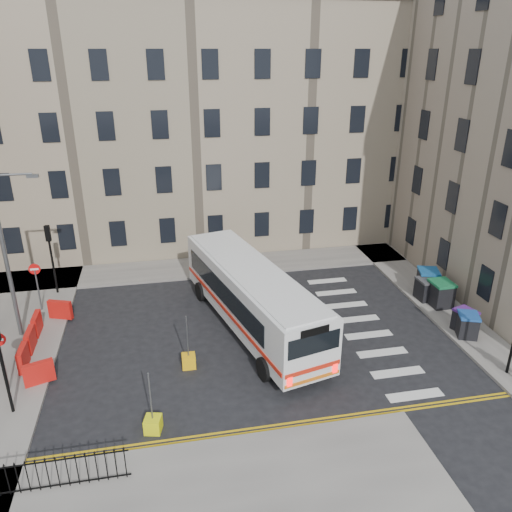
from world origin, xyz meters
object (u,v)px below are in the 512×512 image
object	(u,v)px
wheelie_bin_e	(428,281)
bollard_yellow	(189,361)
bollard_chevron	(153,424)
streetlamp	(5,256)
bus	(251,295)
wheelie_bin_d	(426,289)
wheelie_bin_c	(441,293)
wheelie_bin_b	(465,320)
wheelie_bin_a	(467,325)

from	to	relation	value
wheelie_bin_e	bollard_yellow	distance (m)	14.78
bollard_chevron	streetlamp	bearing A→B (deg)	128.55
bus	bollard_chevron	size ratio (longest dim) A/B	20.27
wheelie_bin_d	bollard_yellow	bearing A→B (deg)	-166.99
streetlamp	wheelie_bin_d	size ratio (longest dim) A/B	6.69
wheelie_bin_c	bus	bearing A→B (deg)	179.33
wheelie_bin_b	bollard_chevron	bearing A→B (deg)	177.08
wheelie_bin_d	bollard_chevron	xyz separation A→B (m)	(-15.18, -7.60, -0.46)
wheelie_bin_a	bollard_chevron	distance (m)	15.62
bollard_yellow	bollard_chevron	distance (m)	4.17
bollard_chevron	wheelie_bin_c	bearing A→B (deg)	23.45
bollard_chevron	wheelie_bin_e	bearing A→B (deg)	27.99
wheelie_bin_b	wheelie_bin_e	size ratio (longest dim) A/B	0.81
bollard_yellow	bus	bearing A→B (deg)	39.60
bus	wheelie_bin_d	distance (m)	10.27
bollard_yellow	wheelie_bin_b	bearing A→B (deg)	0.90
wheelie_bin_a	wheelie_bin_c	xyz separation A→B (m)	(0.39, 3.16, 0.12)
wheelie_bin_a	bollard_yellow	bearing A→B (deg)	-160.20
wheelie_bin_a	wheelie_bin_e	size ratio (longest dim) A/B	0.87
wheelie_bin_c	bollard_chevron	distance (m)	16.99
wheelie_bin_e	bus	bearing A→B (deg)	-154.40
wheelie_bin_a	wheelie_bin_c	bearing A→B (deg)	103.86
bus	wheelie_bin_e	xyz separation A→B (m)	(10.66, 1.66, -1.01)
wheelie_bin_b	bollard_chevron	world-z (taller)	wheelie_bin_b
wheelie_bin_b	wheelie_bin_d	bearing A→B (deg)	75.02
wheelie_bin_e	wheelie_bin_a	bearing A→B (deg)	-79.03
streetlamp	wheelie_bin_b	xyz separation A→B (m)	(21.73, -3.94, -3.62)
wheelie_bin_b	wheelie_bin_c	distance (m)	2.71
bus	wheelie_bin_b	xyz separation A→B (m)	(10.34, -2.61, -1.15)
streetlamp	bollard_yellow	xyz separation A→B (m)	(7.98, -4.15, -4.04)
wheelie_bin_c	wheelie_bin_e	bearing A→B (deg)	85.51
bollard_yellow	wheelie_bin_d	bearing A→B (deg)	15.45
streetlamp	wheelie_bin_e	bearing A→B (deg)	0.86
bollard_chevron	wheelie_bin_a	bearing A→B (deg)	13.33
streetlamp	bollard_chevron	world-z (taller)	streetlamp
streetlamp	bus	bearing A→B (deg)	-6.68
wheelie_bin_a	wheelie_bin_e	xyz separation A→B (m)	(0.48, 4.73, 0.11)
wheelie_bin_a	wheelie_bin_c	world-z (taller)	wheelie_bin_c
wheelie_bin_c	wheelie_bin_d	xyz separation A→B (m)	(-0.40, 0.84, -0.10)
streetlamp	wheelie_bin_a	world-z (taller)	streetlamp
wheelie_bin_b	wheelie_bin_e	world-z (taller)	wheelie_bin_e
wheelie_bin_d	streetlamp	bearing A→B (deg)	176.50
streetlamp	bollard_yellow	size ratio (longest dim) A/B	13.57
streetlamp	bollard_yellow	bearing A→B (deg)	-27.50
wheelie_bin_a	wheelie_bin_b	distance (m)	0.49
bus	wheelie_bin_c	bearing A→B (deg)	-13.50
wheelie_bin_e	bollard_chevron	world-z (taller)	wheelie_bin_e
bollard_chevron	bollard_yellow	bearing A→B (deg)	67.39
wheelie_bin_b	wheelie_bin_e	bearing A→B (deg)	67.94
wheelie_bin_b	wheelie_bin_c	xyz separation A→B (m)	(0.23, 2.70, 0.14)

